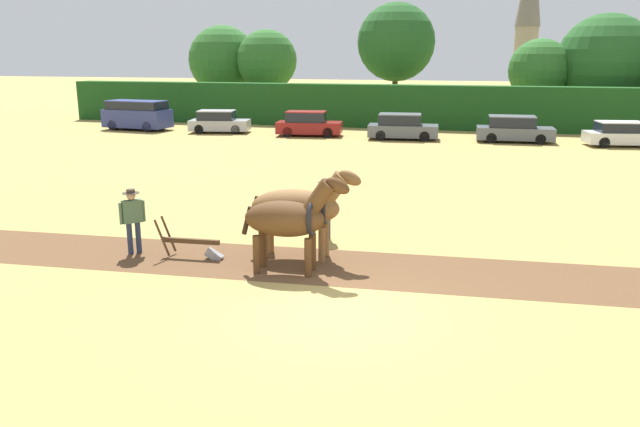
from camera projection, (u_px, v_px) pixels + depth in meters
name	position (u px, v px, depth m)	size (l,w,h in m)	color
ground_plane	(336.00, 313.00, 12.74)	(240.00, 240.00, 0.00)	#A88E4C
plowed_furrow_strip	(112.00, 252.00, 16.62)	(32.73, 2.74, 0.01)	brown
hedgerow	(449.00, 107.00, 43.77)	(59.03, 1.72, 3.05)	#194719
tree_far_left	(223.00, 60.00, 54.54)	(5.93, 5.93, 7.63)	brown
tree_left	(267.00, 60.00, 52.57)	(5.08, 5.08, 7.21)	brown
tree_center_left	(396.00, 42.00, 49.32)	(6.13, 6.13, 9.15)	brown
tree_center	(540.00, 70.00, 46.45)	(4.57, 4.57, 6.32)	#423323
tree_center_right	(605.00, 62.00, 45.76)	(6.95, 6.95, 8.09)	#423323
church_spire	(528.00, 14.00, 67.88)	(2.77, 2.77, 18.01)	gray
draft_horse_lead_left	(289.00, 218.00, 14.81)	(2.70, 1.04, 2.45)	#513319
draft_horse_lead_right	(300.00, 207.00, 15.89)	(2.99, 1.14, 2.42)	brown
plow	(196.00, 246.00, 16.09)	(1.78, 0.49, 1.13)	#4C331E
farmer_at_plow	(132.00, 216.00, 16.29)	(0.50, 0.51, 1.74)	#28334C
farmer_beside_team	(326.00, 204.00, 17.69)	(0.57, 0.44, 1.73)	#28334C
parked_van	(137.00, 115.00, 43.49)	(4.80, 2.39, 2.04)	navy
parked_car_left	(219.00, 122.00, 42.02)	(4.23, 2.54, 1.50)	#A8A8B2
parked_car_center_left	(308.00, 124.00, 40.27)	(4.35, 2.26, 1.59)	maroon
parked_car_center	(402.00, 127.00, 38.67)	(4.43, 2.23, 1.58)	#565B66
parked_car_center_right	(514.00, 130.00, 37.47)	(4.58, 2.07, 1.57)	#565B66
parked_car_right	(622.00, 134.00, 35.75)	(4.32, 2.44, 1.42)	silver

